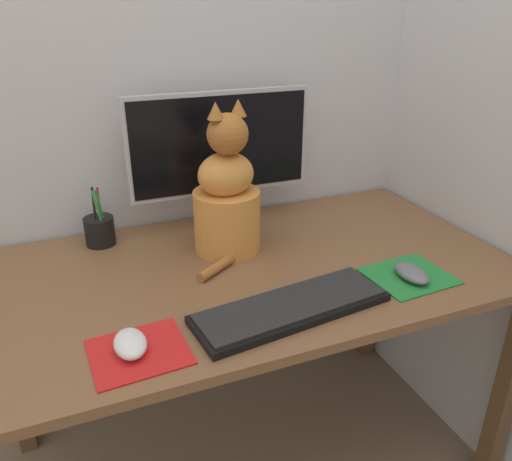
{
  "coord_description": "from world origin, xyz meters",
  "views": [
    {
      "loc": [
        -0.41,
        -1.09,
        1.37
      ],
      "look_at": [
        0.0,
        -0.06,
        0.85
      ],
      "focal_mm": 35.0,
      "sensor_mm": 36.0,
      "label": 1
    }
  ],
  "objects_px": {
    "computer_mouse_right": "(412,273)",
    "pen_cup": "(100,230)",
    "monitor": "(221,152)",
    "computer_mouse_left": "(130,344)",
    "keyboard": "(291,307)",
    "cat": "(227,198)"
  },
  "relations": [
    {
      "from": "computer_mouse_right",
      "to": "pen_cup",
      "type": "relative_size",
      "value": 0.64
    },
    {
      "from": "monitor",
      "to": "computer_mouse_right",
      "type": "xyz_separation_m",
      "value": [
        0.34,
        -0.5,
        -0.22
      ]
    },
    {
      "from": "monitor",
      "to": "computer_mouse_left",
      "type": "height_order",
      "value": "monitor"
    },
    {
      "from": "keyboard",
      "to": "pen_cup",
      "type": "distance_m",
      "value": 0.64
    },
    {
      "from": "keyboard",
      "to": "pen_cup",
      "type": "height_order",
      "value": "pen_cup"
    },
    {
      "from": "monitor",
      "to": "computer_mouse_left",
      "type": "relative_size",
      "value": 5.52
    },
    {
      "from": "monitor",
      "to": "computer_mouse_right",
      "type": "relative_size",
      "value": 5.0
    },
    {
      "from": "keyboard",
      "to": "cat",
      "type": "distance_m",
      "value": 0.38
    },
    {
      "from": "monitor",
      "to": "pen_cup",
      "type": "distance_m",
      "value": 0.42
    },
    {
      "from": "cat",
      "to": "pen_cup",
      "type": "bearing_deg",
      "value": 138.95
    },
    {
      "from": "pen_cup",
      "to": "monitor",
      "type": "bearing_deg",
      "value": -1.62
    },
    {
      "from": "computer_mouse_left",
      "to": "computer_mouse_right",
      "type": "distance_m",
      "value": 0.71
    },
    {
      "from": "computer_mouse_right",
      "to": "pen_cup",
      "type": "bearing_deg",
      "value": 144.22
    },
    {
      "from": "cat",
      "to": "pen_cup",
      "type": "relative_size",
      "value": 2.42
    },
    {
      "from": "computer_mouse_right",
      "to": "monitor",
      "type": "bearing_deg",
      "value": 123.96
    },
    {
      "from": "computer_mouse_left",
      "to": "cat",
      "type": "distance_m",
      "value": 0.51
    },
    {
      "from": "computer_mouse_right",
      "to": "keyboard",
      "type": "bearing_deg",
      "value": -177.52
    },
    {
      "from": "keyboard",
      "to": "computer_mouse_right",
      "type": "bearing_deg",
      "value": -4.36
    },
    {
      "from": "monitor",
      "to": "keyboard",
      "type": "bearing_deg",
      "value": -90.92
    },
    {
      "from": "keyboard",
      "to": "cat",
      "type": "xyz_separation_m",
      "value": [
        -0.03,
        0.35,
        0.14
      ]
    },
    {
      "from": "keyboard",
      "to": "computer_mouse_right",
      "type": "height_order",
      "value": "computer_mouse_right"
    },
    {
      "from": "computer_mouse_left",
      "to": "pen_cup",
      "type": "distance_m",
      "value": 0.53
    }
  ]
}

